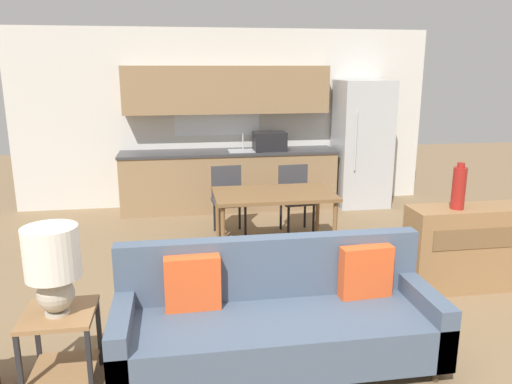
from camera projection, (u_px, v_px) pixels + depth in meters
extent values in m
plane|color=#7F6647|center=(293.00, 367.00, 3.64)|extent=(20.00, 20.00, 0.00)
cube|color=silver|center=(226.00, 119.00, 7.74)|extent=(6.40, 0.06, 2.70)
cube|color=white|center=(217.00, 101.00, 7.62)|extent=(1.31, 0.01, 1.05)
cube|color=#8E704C|center=(229.00, 181.00, 7.64)|extent=(3.23, 0.62, 0.86)
cube|color=#38383A|center=(229.00, 152.00, 7.53)|extent=(3.26, 0.65, 0.04)
cube|color=#B2B5B7|center=(245.00, 151.00, 7.52)|extent=(0.48, 0.36, 0.01)
cylinder|color=#B7BABC|center=(243.00, 141.00, 7.65)|extent=(0.02, 0.02, 0.24)
cube|color=#8E704C|center=(227.00, 90.00, 7.44)|extent=(3.07, 0.34, 0.70)
cube|color=black|center=(270.00, 141.00, 7.54)|extent=(0.48, 0.36, 0.28)
cube|color=#B7BABC|center=(362.00, 144.00, 7.76)|extent=(0.79, 0.72, 1.94)
cylinder|color=silver|center=(356.00, 141.00, 7.34)|extent=(0.02, 0.02, 0.87)
cube|color=brown|center=(274.00, 194.00, 5.75)|extent=(1.38, 0.82, 0.04)
cylinder|color=brown|center=(223.00, 237.00, 5.40)|extent=(0.05, 0.05, 0.68)
cylinder|color=brown|center=(335.00, 231.00, 5.60)|extent=(0.05, 0.05, 0.68)
cylinder|color=brown|center=(218.00, 218.00, 6.08)|extent=(0.05, 0.05, 0.68)
cylinder|color=brown|center=(317.00, 213.00, 6.27)|extent=(0.05, 0.05, 0.68)
cylinder|color=#3D2D1E|center=(435.00, 374.00, 3.47)|extent=(0.05, 0.05, 0.10)
cylinder|color=#3D2D1E|center=(134.00, 350.00, 3.76)|extent=(0.05, 0.05, 0.10)
cylinder|color=#3D2D1E|center=(396.00, 328.00, 4.08)|extent=(0.05, 0.05, 0.10)
cube|color=#47566B|center=(279.00, 336.00, 3.57)|extent=(2.30, 0.80, 0.32)
cube|color=#47566B|center=(270.00, 286.00, 3.82)|extent=(2.30, 0.14, 0.79)
cube|color=#47566B|center=(123.00, 340.00, 3.38)|extent=(0.14, 0.80, 0.46)
cube|color=#47566B|center=(421.00, 315.00, 3.71)|extent=(0.14, 0.80, 0.46)
cube|color=#E05123|center=(193.00, 283.00, 3.58)|extent=(0.40, 0.13, 0.40)
cube|color=#E05123|center=(366.00, 272.00, 3.78)|extent=(0.41, 0.15, 0.40)
cube|color=olive|center=(59.00, 314.00, 3.31)|extent=(0.46, 0.46, 0.03)
cube|color=olive|center=(64.00, 369.00, 3.41)|extent=(0.42, 0.42, 0.02)
cube|color=#232326|center=(20.00, 372.00, 3.14)|extent=(0.03, 0.03, 0.52)
cube|color=#232326|center=(90.00, 366.00, 3.21)|extent=(0.03, 0.03, 0.52)
cube|color=#232326|center=(38.00, 337.00, 3.55)|extent=(0.03, 0.03, 0.52)
cube|color=#232326|center=(99.00, 332.00, 3.61)|extent=(0.03, 0.03, 0.52)
cylinder|color=#B2A893|center=(58.00, 312.00, 3.29)|extent=(0.16, 0.16, 0.02)
sphere|color=#B2A893|center=(56.00, 294.00, 3.25)|extent=(0.24, 0.24, 0.24)
cylinder|color=white|center=(51.00, 252.00, 3.18)|extent=(0.35, 0.35, 0.34)
cube|color=olive|center=(466.00, 248.00, 4.87)|extent=(1.16, 0.39, 0.83)
cube|color=brown|center=(480.00, 238.00, 4.64)|extent=(0.93, 0.01, 0.20)
cylinder|color=maroon|center=(459.00, 188.00, 4.67)|extent=(0.12, 0.12, 0.40)
cylinder|color=maroon|center=(461.00, 165.00, 4.61)|extent=(0.07, 0.07, 0.04)
cube|color=#38383D|center=(230.00, 202.00, 6.45)|extent=(0.46, 0.46, 0.04)
cube|color=#38383D|center=(226.00, 181.00, 6.57)|extent=(0.40, 0.07, 0.42)
cylinder|color=black|center=(219.00, 224.00, 6.30)|extent=(0.03, 0.03, 0.41)
cylinder|color=black|center=(245.00, 222.00, 6.38)|extent=(0.03, 0.03, 0.41)
cylinder|color=black|center=(215.00, 216.00, 6.62)|extent=(0.03, 0.03, 0.41)
cylinder|color=black|center=(240.00, 214.00, 6.70)|extent=(0.03, 0.03, 0.41)
cube|color=#38383D|center=(297.00, 201.00, 6.51)|extent=(0.45, 0.45, 0.04)
cube|color=#38383D|center=(293.00, 180.00, 6.64)|extent=(0.40, 0.06, 0.42)
cylinder|color=black|center=(288.00, 222.00, 6.37)|extent=(0.03, 0.03, 0.41)
cylinder|color=black|center=(314.00, 220.00, 6.45)|extent=(0.03, 0.03, 0.41)
cylinder|color=black|center=(281.00, 215.00, 6.69)|extent=(0.03, 0.03, 0.41)
cylinder|color=black|center=(305.00, 213.00, 6.77)|extent=(0.03, 0.03, 0.41)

